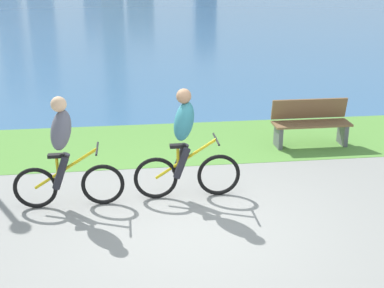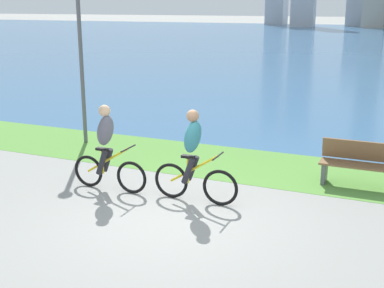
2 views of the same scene
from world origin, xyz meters
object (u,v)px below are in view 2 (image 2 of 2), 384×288
at_px(cyclist_trailing, 107,148).
at_px(bench_near_path, 359,164).
at_px(lamppost_tall, 80,42).
at_px(cyclist_lead, 194,157).

xyz_separation_m(cyclist_trailing, bench_near_path, (4.44, 2.12, -0.39)).
xyz_separation_m(bench_near_path, lamppost_tall, (-6.89, 0.65, 2.14)).
height_order(cyclist_lead, lamppost_tall, lamppost_tall).
height_order(bench_near_path, lamppost_tall, lamppost_tall).
bearing_deg(cyclist_lead, lamppost_tall, 147.60).
relative_size(cyclist_lead, lamppost_tall, 0.43).
distance_m(cyclist_trailing, lamppost_tall, 4.09).
distance_m(cyclist_lead, cyclist_trailing, 1.76).
bearing_deg(bench_near_path, cyclist_trailing, -154.46).
bearing_deg(cyclist_trailing, lamppost_tall, 131.48).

